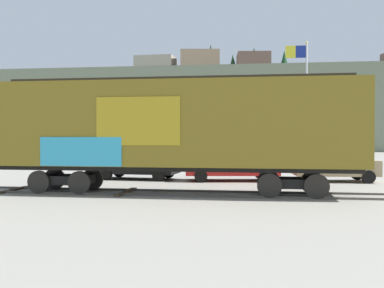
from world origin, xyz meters
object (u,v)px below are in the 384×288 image
parked_car_tan (333,164)px  parked_car_black (138,165)px  freight_car (175,126)px  parked_car_red (230,165)px  flagpole (303,89)px

parked_car_tan → parked_car_black: bearing=-179.5°
parked_car_black → freight_car: bearing=-62.1°
parked_car_red → parked_car_tan: bearing=3.6°
parked_car_red → flagpole: bearing=58.9°
parked_car_black → parked_car_tan: size_ratio=1.05×
flagpole → parked_car_tan: 8.32m
freight_car → parked_car_red: bearing=70.5°
parked_car_black → parked_car_red: bearing=-2.6°
freight_car → parked_car_tan: (7.10, 5.76, -1.79)m
parked_car_red → parked_car_tan: (5.18, 0.32, 0.07)m
freight_car → parked_car_black: freight_car is taller
parked_car_black → parked_car_red: (4.91, -0.23, 0.06)m
parked_car_black → parked_car_tan: (10.09, 0.10, 0.13)m
parked_car_tan → freight_car: bearing=-140.9°
freight_car → parked_car_red: (1.92, 5.44, -1.86)m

